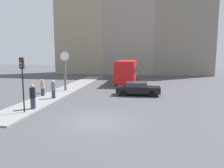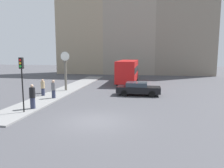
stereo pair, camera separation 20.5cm
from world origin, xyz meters
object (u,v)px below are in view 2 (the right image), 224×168
Objects in this scene: traffic_light_near at (22,73)px; pedestrian_grey_jacket at (53,89)px; sedan_car at (138,89)px; street_clock at (65,69)px; pedestrian_tan_coat at (43,87)px; bus_distant at (128,70)px; pedestrian_black_jacket at (32,97)px.

traffic_light_near reaches higher than pedestrian_grey_jacket.
traffic_light_near is at bearing -133.03° from sedan_car.
street_clock is at bearing 96.60° from pedestrian_grey_jacket.
sedan_car is 9.24m from pedestrian_tan_coat.
pedestrian_tan_coat is (-7.08, -11.11, -0.88)m from bus_distant.
sedan_car is at bearing 46.97° from traffic_light_near.
pedestrian_tan_coat is 0.89× the size of pedestrian_black_jacket.
pedestrian_black_jacket reaches higher than pedestrian_tan_coat.
bus_distant reaches higher than pedestrian_tan_coat.
bus_distant reaches higher than pedestrian_black_jacket.
pedestrian_tan_coat is at bearing -166.08° from sedan_car.
pedestrian_grey_jacket is (1.51, -0.93, 0.04)m from pedestrian_tan_coat.
street_clock reaches higher than traffic_light_near.
pedestrian_grey_jacket reaches higher than pedestrian_tan_coat.
pedestrian_grey_jacket is (-0.11, 3.82, -0.06)m from pedestrian_black_jacket.
sedan_car is at bearing 22.94° from pedestrian_grey_jacket.
pedestrian_grey_jacket is at bearing -31.74° from pedestrian_tan_coat.
bus_distant is at bearing 57.50° from pedestrian_tan_coat.
pedestrian_tan_coat is at bearing -107.39° from street_clock.
pedestrian_tan_coat is 0.96× the size of pedestrian_grey_jacket.
sedan_car is at bearing 43.52° from pedestrian_black_jacket.
pedestrian_grey_jacket is at bearing 91.67° from pedestrian_black_jacket.
street_clock reaches higher than pedestrian_black_jacket.
sedan_car is at bearing 13.92° from pedestrian_tan_coat.
traffic_light_near reaches higher than sedan_car.
pedestrian_black_jacket is (1.62, -4.75, 0.10)m from pedestrian_tan_coat.
bus_distant is (-1.89, 8.88, 1.10)m from sedan_car.
sedan_car is 2.69× the size of pedestrian_tan_coat.
pedestrian_tan_coat is (-1.02, -3.27, -1.51)m from street_clock.
traffic_light_near is at bearing -89.97° from pedestrian_grey_jacket.
traffic_light_near is 2.26× the size of pedestrian_grey_jacket.
pedestrian_grey_jacket is (-5.57, -12.04, -0.84)m from bus_distant.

